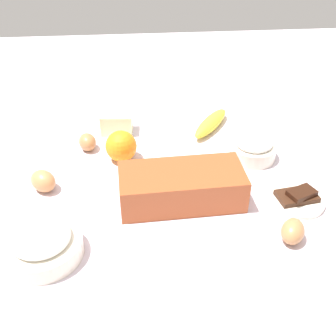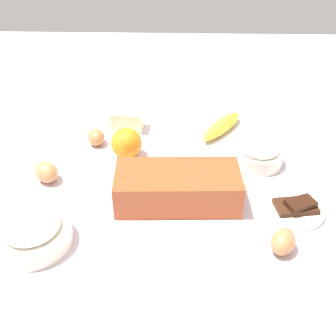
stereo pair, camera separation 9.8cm
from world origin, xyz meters
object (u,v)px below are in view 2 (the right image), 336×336
at_px(egg_near_butter, 46,172).
at_px(chocolate_plate, 296,208).
at_px(orange_fruit, 126,143).
at_px(loaf_pan, 178,187).
at_px(butter_block, 128,120).
at_px(flour_bowl, 32,232).
at_px(banana, 222,126).
at_px(sugar_bowl, 259,154).
at_px(egg_loose, 283,242).
at_px(egg_beside_bowl, 96,137).

xyz_separation_m(egg_near_butter, chocolate_plate, (0.59, -0.10, -0.02)).
distance_m(orange_fruit, chocolate_plate, 0.46).
distance_m(loaf_pan, butter_block, 0.36).
bearing_deg(flour_bowl, butter_block, 73.68).
xyz_separation_m(loaf_pan, orange_fruit, (-0.14, 0.18, -0.00)).
xyz_separation_m(loaf_pan, banana, (0.13, 0.32, -0.02)).
distance_m(sugar_bowl, banana, 0.18).
relative_size(banana, egg_near_butter, 2.80).
bearing_deg(egg_loose, banana, 100.16).
distance_m(loaf_pan, banana, 0.35).
bearing_deg(orange_fruit, loaf_pan, -53.18).
bearing_deg(egg_near_butter, chocolate_plate, -9.63).
xyz_separation_m(orange_fruit, chocolate_plate, (0.40, -0.21, -0.03)).
distance_m(butter_block, chocolate_plate, 0.55).
relative_size(flour_bowl, butter_block, 1.73).
xyz_separation_m(sugar_bowl, egg_near_butter, (-0.53, -0.09, -0.00)).
relative_size(orange_fruit, egg_loose, 1.28).
bearing_deg(orange_fruit, butter_block, 95.29).
xyz_separation_m(banana, egg_near_butter, (-0.45, -0.25, 0.01)).
xyz_separation_m(banana, egg_loose, (0.08, -0.47, 0.00)).
relative_size(sugar_bowl, orange_fruit, 1.48).
height_order(butter_block, egg_loose, butter_block).
height_order(egg_beside_bowl, chocolate_plate, egg_beside_bowl).
height_order(egg_near_butter, egg_beside_bowl, egg_near_butter).
bearing_deg(loaf_pan, banana, 66.12).
relative_size(flour_bowl, sugar_bowl, 1.28).
height_order(sugar_bowl, egg_loose, sugar_bowl).
height_order(loaf_pan, egg_beside_bowl, loaf_pan).
distance_m(orange_fruit, egg_near_butter, 0.22).
xyz_separation_m(loaf_pan, flour_bowl, (-0.29, -0.14, -0.01)).
bearing_deg(chocolate_plate, orange_fruit, 152.02).
xyz_separation_m(flour_bowl, chocolate_plate, (0.55, 0.11, -0.02)).
distance_m(flour_bowl, egg_near_butter, 0.22).
bearing_deg(banana, egg_near_butter, -150.62).
relative_size(egg_near_butter, egg_loose, 1.06).
bearing_deg(egg_loose, sugar_bowl, 90.14).
relative_size(loaf_pan, egg_near_butter, 4.21).
bearing_deg(flour_bowl, egg_beside_bowl, 81.26).
relative_size(sugar_bowl, butter_block, 1.35).
distance_m(sugar_bowl, egg_beside_bowl, 0.45).
distance_m(flour_bowl, banana, 0.62).
bearing_deg(chocolate_plate, flour_bowl, -168.41).
height_order(loaf_pan, flour_bowl, loaf_pan).
height_order(butter_block, chocolate_plate, butter_block).
xyz_separation_m(egg_near_butter, egg_beside_bowl, (0.09, 0.17, -0.00)).
relative_size(loaf_pan, flour_bowl, 1.83).
xyz_separation_m(sugar_bowl, banana, (-0.08, 0.16, -0.01)).
height_order(orange_fruit, chocolate_plate, orange_fruit).
bearing_deg(banana, egg_loose, -79.84).
bearing_deg(butter_block, egg_loose, -52.90).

